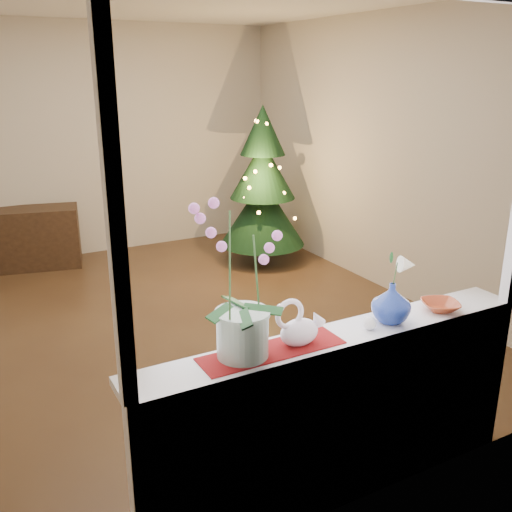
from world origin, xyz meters
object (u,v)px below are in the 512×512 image
Objects in this scene: side_table at (37,238)px; swan at (300,322)px; paperweight at (369,323)px; xmas_tree at (263,185)px; orchid_pot at (242,280)px; amber_dish at (440,306)px; blue_vase at (392,300)px.

swan is at bearing -70.38° from side_table.
xmas_tree is at bearing 68.71° from paperweight.
orchid_pot is 0.41× the size of xmas_tree.
side_table is at bearing 73.44° from swan.
orchid_pot is 0.81× the size of side_table.
amber_dish is (1.18, -0.04, -0.35)m from orchid_pot.
blue_vase is at bearing -1.64° from orchid_pot.
blue_vase is (0.55, -0.01, 0.01)m from swan.
xmas_tree is at bearing 59.63° from orchid_pot.
xmas_tree is (0.92, 3.61, -0.04)m from amber_dish.
orchid_pot is 1.23m from amber_dish.
xmas_tree reaches higher than swan.
orchid_pot reaches higher than amber_dish.
amber_dish reaches higher than side_table.
paperweight is (-0.15, -0.02, -0.09)m from blue_vase.
side_table is (-1.10, 4.63, -0.70)m from blue_vase.
blue_vase is (0.84, -0.02, -0.25)m from orchid_pot.
paperweight reaches higher than amber_dish.
blue_vase is 0.13× the size of xmas_tree.
amber_dish is at bearing -1.79° from orchid_pot.
swan is at bearing 175.69° from paperweight.
orchid_pot is at bearing 178.21° from amber_dish.
xmas_tree reaches higher than orchid_pot.
side_table is at bearing 101.49° from paperweight.
paperweight reaches higher than side_table.
blue_vase reaches higher than side_table.
swan is 0.55m from blue_vase.
orchid_pot reaches higher than side_table.
orchid_pot reaches higher than swan.
orchid_pot is 2.76× the size of swan.
xmas_tree reaches higher than amber_dish.
swan is at bearing -116.69° from xmas_tree.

